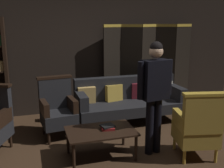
# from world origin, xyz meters

# --- Properties ---
(ground_plane) EXTENTS (10.00, 10.00, 0.00)m
(ground_plane) POSITION_xyz_m (0.00, 0.00, 0.00)
(ground_plane) COLOR #3D2819
(back_wall) EXTENTS (7.20, 0.10, 2.80)m
(back_wall) POSITION_xyz_m (0.00, 2.45, 1.40)
(back_wall) COLOR black
(back_wall) RESTS_ON ground_plane
(folding_screen) EXTENTS (2.14, 0.24, 1.90)m
(folding_screen) POSITION_xyz_m (1.29, 2.19, 0.99)
(folding_screen) COLOR black
(folding_screen) RESTS_ON ground_plane
(velvet_couch) EXTENTS (2.12, 0.78, 0.88)m
(velvet_couch) POSITION_xyz_m (0.55, 1.46, 0.46)
(velvet_couch) COLOR black
(velvet_couch) RESTS_ON ground_plane
(coffee_table) EXTENTS (1.00, 0.64, 0.42)m
(coffee_table) POSITION_xyz_m (-0.37, 0.18, 0.37)
(coffee_table) COLOR black
(coffee_table) RESTS_ON ground_plane
(armchair_gilt_accent) EXTENTS (0.69, 0.69, 1.04)m
(armchair_gilt_accent) POSITION_xyz_m (0.97, -0.27, 0.49)
(armchair_gilt_accent) COLOR gold
(armchair_gilt_accent) RESTS_ON ground_plane
(armchair_wing_right) EXTENTS (0.64, 0.64, 1.04)m
(armchair_wing_right) POSITION_xyz_m (-0.88, 1.14, 0.49)
(armchair_wing_right) COLOR black
(armchair_wing_right) RESTS_ON ground_plane
(standing_figure) EXTENTS (0.58, 0.27, 1.70)m
(standing_figure) POSITION_xyz_m (0.43, 0.07, 1.03)
(standing_figure) COLOR black
(standing_figure) RESTS_ON ground_plane
(book_red_leather) EXTENTS (0.21, 0.22, 0.03)m
(book_red_leather) POSITION_xyz_m (-0.25, 0.20, 0.44)
(book_red_leather) COLOR maroon
(book_red_leather) RESTS_ON coffee_table
(book_black_cloth) EXTENTS (0.22, 0.20, 0.02)m
(book_black_cloth) POSITION_xyz_m (-0.25, 0.20, 0.47)
(book_black_cloth) COLOR black
(book_black_cloth) RESTS_ON book_red_leather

